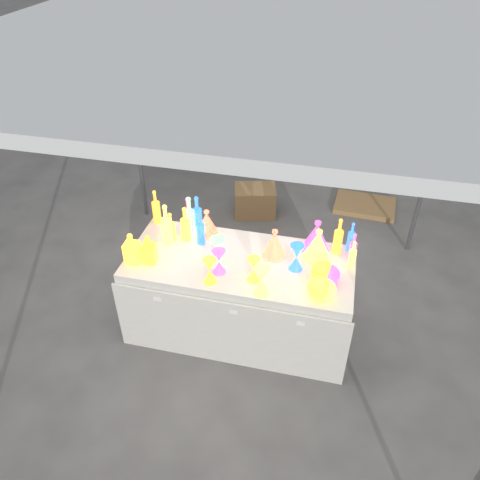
% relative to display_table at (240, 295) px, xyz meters
% --- Properties ---
extents(ground, '(80.00, 80.00, 0.00)m').
position_rel_display_table_xyz_m(ground, '(-0.00, 0.01, -0.37)').
color(ground, slate).
rests_on(ground, ground).
extents(canopy_tent, '(3.15, 3.15, 2.46)m').
position_rel_display_table_xyz_m(canopy_tent, '(-0.00, 0.02, 2.01)').
color(canopy_tent, gray).
rests_on(canopy_tent, ground).
extents(display_table, '(1.84, 0.83, 0.75)m').
position_rel_display_table_xyz_m(display_table, '(0.00, 0.00, 0.00)').
color(display_table, silver).
rests_on(display_table, ground).
extents(cardboard_box_closed, '(0.54, 0.45, 0.34)m').
position_rel_display_table_xyz_m(cardboard_box_closed, '(-0.25, 1.82, -0.20)').
color(cardboard_box_closed, '#9D7547').
rests_on(cardboard_box_closed, ground).
extents(cardboard_box_flat, '(0.74, 0.55, 0.06)m').
position_rel_display_table_xyz_m(cardboard_box_flat, '(1.04, 2.25, -0.34)').
color(cardboard_box_flat, '#9D7547').
rests_on(cardboard_box_flat, ground).
extents(bottle_0, '(0.09, 0.09, 0.27)m').
position_rel_display_table_xyz_m(bottle_0, '(-0.62, 0.14, 0.51)').
color(bottle_0, red).
rests_on(bottle_0, display_table).
extents(bottle_1, '(0.11, 0.11, 0.35)m').
position_rel_display_table_xyz_m(bottle_1, '(-0.44, 0.31, 0.55)').
color(bottle_1, '#198E48').
rests_on(bottle_1, display_table).
extents(bottle_2, '(0.08, 0.08, 0.32)m').
position_rel_display_table_xyz_m(bottle_2, '(-0.83, 0.36, 0.54)').
color(bottle_2, yellow).
rests_on(bottle_2, display_table).
extents(bottle_3, '(0.11, 0.11, 0.35)m').
position_rel_display_table_xyz_m(bottle_3, '(-0.51, 0.29, 0.55)').
color(bottle_3, '#1F6AB6').
rests_on(bottle_3, display_table).
extents(bottle_4, '(0.11, 0.11, 0.37)m').
position_rel_display_table_xyz_m(bottle_4, '(-0.63, 0.10, 0.56)').
color(bottle_4, '#125875').
rests_on(bottle_4, display_table).
extents(bottle_5, '(0.09, 0.09, 0.38)m').
position_rel_display_table_xyz_m(bottle_5, '(-0.48, 0.23, 0.57)').
color(bottle_5, '#BC25AB').
rests_on(bottle_5, display_table).
extents(bottle_6, '(0.09, 0.09, 0.32)m').
position_rel_display_table_xyz_m(bottle_6, '(-0.50, 0.18, 0.53)').
color(bottle_6, red).
rests_on(bottle_6, display_table).
extents(bottle_7, '(0.08, 0.08, 0.30)m').
position_rel_display_table_xyz_m(bottle_7, '(-0.37, 0.16, 0.53)').
color(bottle_7, '#198E48').
rests_on(bottle_7, display_table).
extents(decanter_0, '(0.11, 0.11, 0.27)m').
position_rel_display_table_xyz_m(decanter_0, '(-0.81, -0.20, 0.51)').
color(decanter_0, red).
rests_on(decanter_0, display_table).
extents(decanter_1, '(0.11, 0.11, 0.25)m').
position_rel_display_table_xyz_m(decanter_1, '(-0.68, -0.17, 0.50)').
color(decanter_1, yellow).
rests_on(decanter_1, display_table).
extents(hourglass_0, '(0.11, 0.11, 0.21)m').
position_rel_display_table_xyz_m(hourglass_0, '(-0.16, -0.29, 0.48)').
color(hourglass_0, yellow).
rests_on(hourglass_0, display_table).
extents(hourglass_1, '(0.13, 0.13, 0.21)m').
position_rel_display_table_xyz_m(hourglass_1, '(-0.12, -0.16, 0.48)').
color(hourglass_1, '#1F6AB6').
rests_on(hourglass_1, display_table).
extents(hourglass_2, '(0.16, 0.16, 0.24)m').
position_rel_display_table_xyz_m(hourglass_2, '(0.24, -0.33, 0.49)').
color(hourglass_2, '#125875').
rests_on(hourglass_2, display_table).
extents(hourglass_3, '(0.14, 0.14, 0.24)m').
position_rel_display_table_xyz_m(hourglass_3, '(-0.15, -0.07, 0.50)').
color(hourglass_3, '#BC25AB').
rests_on(hourglass_3, display_table).
extents(hourglass_4, '(0.12, 0.12, 0.20)m').
position_rel_display_table_xyz_m(hourglass_4, '(0.15, -0.19, 0.48)').
color(hourglass_4, red).
rests_on(hourglass_4, display_table).
extents(hourglass_5, '(0.14, 0.14, 0.22)m').
position_rel_display_table_xyz_m(hourglass_5, '(0.44, 0.01, 0.49)').
color(hourglass_5, '#198E48').
rests_on(hourglass_5, display_table).
extents(globe_0, '(0.19, 0.19, 0.15)m').
position_rel_display_table_xyz_m(globe_0, '(0.65, -0.26, 0.45)').
color(globe_0, red).
rests_on(globe_0, display_table).
extents(globe_1, '(0.21, 0.21, 0.13)m').
position_rel_display_table_xyz_m(globe_1, '(0.69, -0.25, 0.44)').
color(globe_1, '#125875').
rests_on(globe_1, display_table).
extents(globe_2, '(0.22, 0.22, 0.15)m').
position_rel_display_table_xyz_m(globe_2, '(0.66, -0.09, 0.45)').
color(globe_2, yellow).
rests_on(globe_2, display_table).
extents(globe_3, '(0.18, 0.18, 0.14)m').
position_rel_display_table_xyz_m(globe_3, '(0.70, -0.10, 0.44)').
color(globe_3, '#1F6AB6').
rests_on(globe_3, display_table).
extents(lampshade_0, '(0.25, 0.25, 0.24)m').
position_rel_display_table_xyz_m(lampshade_0, '(-0.35, 0.29, 0.49)').
color(lampshade_0, yellow).
rests_on(lampshade_0, display_table).
extents(lampshade_1, '(0.27, 0.27, 0.24)m').
position_rel_display_table_xyz_m(lampshade_1, '(0.25, 0.13, 0.50)').
color(lampshade_1, yellow).
rests_on(lampshade_1, display_table).
extents(lampshade_2, '(0.27, 0.27, 0.27)m').
position_rel_display_table_xyz_m(lampshade_2, '(0.56, 0.29, 0.51)').
color(lampshade_2, '#1F6AB6').
rests_on(lampshade_2, display_table).
extents(lampshade_3, '(0.23, 0.23, 0.26)m').
position_rel_display_table_xyz_m(lampshade_3, '(0.58, 0.18, 0.51)').
color(lampshade_3, '#125875').
rests_on(lampshade_3, display_table).
extents(bottle_8, '(0.07, 0.07, 0.27)m').
position_rel_display_table_xyz_m(bottle_8, '(0.84, 0.35, 0.51)').
color(bottle_8, '#198E48').
rests_on(bottle_8, display_table).
extents(bottle_9, '(0.07, 0.07, 0.33)m').
position_rel_display_table_xyz_m(bottle_9, '(0.74, 0.29, 0.54)').
color(bottle_9, yellow).
rests_on(bottle_9, display_table).
extents(bottle_10, '(0.07, 0.07, 0.25)m').
position_rel_display_table_xyz_m(bottle_10, '(0.86, 0.22, 0.50)').
color(bottle_10, '#1F6AB6').
rests_on(bottle_10, display_table).
extents(bottle_11, '(0.07, 0.07, 0.24)m').
position_rel_display_table_xyz_m(bottle_11, '(0.86, 0.13, 0.50)').
color(bottle_11, '#125875').
rests_on(bottle_11, display_table).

